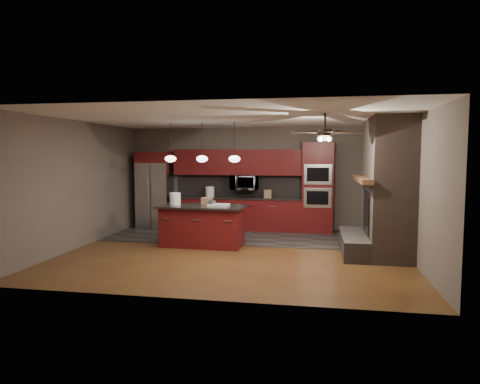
% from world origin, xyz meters
% --- Properties ---
extents(ground, '(7.00, 7.00, 0.00)m').
position_xyz_m(ground, '(0.00, 0.00, 0.00)').
color(ground, brown).
rests_on(ground, ground).
extents(ceiling, '(7.00, 6.00, 0.02)m').
position_xyz_m(ceiling, '(0.00, 0.00, 2.80)').
color(ceiling, white).
rests_on(ceiling, back_wall).
extents(back_wall, '(7.00, 0.02, 2.80)m').
position_xyz_m(back_wall, '(0.00, 3.00, 1.40)').
color(back_wall, '#63594F').
rests_on(back_wall, ground).
extents(right_wall, '(0.02, 6.00, 2.80)m').
position_xyz_m(right_wall, '(3.50, 0.00, 1.40)').
color(right_wall, '#63594F').
rests_on(right_wall, ground).
extents(left_wall, '(0.02, 6.00, 2.80)m').
position_xyz_m(left_wall, '(-3.50, 0.00, 1.40)').
color(left_wall, '#63594F').
rests_on(left_wall, ground).
extents(slate_tile_patch, '(7.00, 2.40, 0.01)m').
position_xyz_m(slate_tile_patch, '(0.00, 1.80, 0.01)').
color(slate_tile_patch, '#393733').
rests_on(slate_tile_patch, ground).
extents(fireplace_column, '(1.30, 2.10, 2.80)m').
position_xyz_m(fireplace_column, '(3.04, 0.40, 1.30)').
color(fireplace_column, brown).
rests_on(fireplace_column, ground).
extents(back_cabinetry, '(3.59, 0.64, 2.20)m').
position_xyz_m(back_cabinetry, '(-0.48, 2.74, 0.89)').
color(back_cabinetry, '#591310').
rests_on(back_cabinetry, ground).
extents(oven_tower, '(0.80, 0.63, 2.38)m').
position_xyz_m(oven_tower, '(1.70, 2.69, 1.19)').
color(oven_tower, '#591310').
rests_on(oven_tower, ground).
extents(microwave, '(0.73, 0.41, 0.50)m').
position_xyz_m(microwave, '(-0.27, 2.75, 1.30)').
color(microwave, silver).
rests_on(microwave, back_cabinetry).
extents(refrigerator, '(0.92, 0.75, 2.13)m').
position_xyz_m(refrigerator, '(-2.79, 2.62, 1.07)').
color(refrigerator, silver).
rests_on(refrigerator, ground).
extents(kitchen_island, '(1.98, 0.97, 0.92)m').
position_xyz_m(kitchen_island, '(-0.85, 0.47, 0.47)').
color(kitchen_island, '#591310').
rests_on(kitchen_island, ground).
extents(white_bucket, '(0.28, 0.28, 0.27)m').
position_xyz_m(white_bucket, '(-1.49, 0.53, 1.05)').
color(white_bucket, white).
rests_on(white_bucket, kitchen_island).
extents(paint_can, '(0.22, 0.22, 0.13)m').
position_xyz_m(paint_can, '(-0.61, 0.43, 0.98)').
color(paint_can, '#B3B4B8').
rests_on(paint_can, kitchen_island).
extents(paint_tray, '(0.46, 0.33, 0.05)m').
position_xyz_m(paint_tray, '(-0.46, 0.46, 0.94)').
color(paint_tray, silver).
rests_on(paint_tray, kitchen_island).
extents(cardboard_box, '(0.25, 0.19, 0.15)m').
position_xyz_m(cardboard_box, '(-0.81, 0.78, 1.00)').
color(cardboard_box, '#8D6348').
rests_on(cardboard_box, kitchen_island).
extents(counter_bucket, '(0.27, 0.27, 0.28)m').
position_xyz_m(counter_bucket, '(-1.23, 2.70, 1.04)').
color(counter_bucket, white).
rests_on(counter_bucket, back_cabinetry).
extents(counter_box, '(0.22, 0.18, 0.22)m').
position_xyz_m(counter_box, '(0.38, 2.65, 1.01)').
color(counter_box, '#9F7452').
rests_on(counter_box, back_cabinetry).
extents(pendant_left, '(0.26, 0.26, 0.92)m').
position_xyz_m(pendant_left, '(-1.65, 0.70, 1.96)').
color(pendant_left, black).
rests_on(pendant_left, ceiling).
extents(pendant_center, '(0.26, 0.26, 0.92)m').
position_xyz_m(pendant_center, '(-0.90, 0.70, 1.96)').
color(pendant_center, black).
rests_on(pendant_center, ceiling).
extents(pendant_right, '(0.26, 0.26, 0.92)m').
position_xyz_m(pendant_right, '(-0.15, 0.70, 1.96)').
color(pendant_right, black).
rests_on(pendant_right, ceiling).
extents(ceiling_fan, '(1.27, 1.33, 0.41)m').
position_xyz_m(ceiling_fan, '(1.80, -0.80, 2.46)').
color(ceiling_fan, black).
rests_on(ceiling_fan, ceiling).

